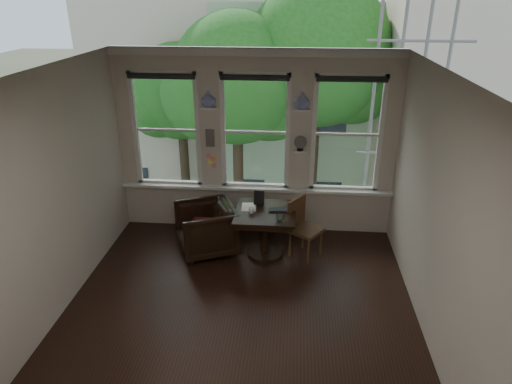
# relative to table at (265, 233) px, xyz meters

# --- Properties ---
(ground) EXTENTS (4.50, 4.50, 0.00)m
(ground) POSITION_rel_table_xyz_m (-0.23, -1.31, -0.38)
(ground) COLOR black
(ground) RESTS_ON ground
(ceiling) EXTENTS (4.50, 4.50, 0.00)m
(ceiling) POSITION_rel_table_xyz_m (-0.23, -1.31, 2.62)
(ceiling) COLOR silver
(ceiling) RESTS_ON ground
(wall_back) EXTENTS (4.50, 0.00, 4.50)m
(wall_back) POSITION_rel_table_xyz_m (-0.23, 0.94, 1.12)
(wall_back) COLOR beige
(wall_back) RESTS_ON ground
(wall_front) EXTENTS (4.50, 0.00, 4.50)m
(wall_front) POSITION_rel_table_xyz_m (-0.23, -3.56, 1.12)
(wall_front) COLOR beige
(wall_front) RESTS_ON ground
(wall_left) EXTENTS (0.00, 4.50, 4.50)m
(wall_left) POSITION_rel_table_xyz_m (-2.48, -1.31, 1.12)
(wall_left) COLOR beige
(wall_left) RESTS_ON ground
(wall_right) EXTENTS (0.00, 4.50, 4.50)m
(wall_right) POSITION_rel_table_xyz_m (2.02, -1.31, 1.12)
(wall_right) COLOR beige
(wall_right) RESTS_ON ground
(window_left) EXTENTS (1.10, 0.12, 1.90)m
(window_left) POSITION_rel_table_xyz_m (-1.68, 0.94, 1.32)
(window_left) COLOR white
(window_left) RESTS_ON ground
(window_center) EXTENTS (1.10, 0.12, 1.90)m
(window_center) POSITION_rel_table_xyz_m (-0.23, 0.94, 1.32)
(window_center) COLOR white
(window_center) RESTS_ON ground
(window_right) EXTENTS (1.10, 0.12, 1.90)m
(window_right) POSITION_rel_table_xyz_m (1.22, 0.94, 1.32)
(window_right) COLOR white
(window_right) RESTS_ON ground
(shelf_left) EXTENTS (0.26, 0.16, 0.03)m
(shelf_left) POSITION_rel_table_xyz_m (-0.96, 0.84, 1.73)
(shelf_left) COLOR white
(shelf_left) RESTS_ON ground
(shelf_right) EXTENTS (0.26, 0.16, 0.03)m
(shelf_right) POSITION_rel_table_xyz_m (0.49, 0.84, 1.73)
(shelf_right) COLOR white
(shelf_right) RESTS_ON ground
(intercom) EXTENTS (0.14, 0.06, 0.28)m
(intercom) POSITION_rel_table_xyz_m (-0.96, 0.87, 1.23)
(intercom) COLOR #59544F
(intercom) RESTS_ON ground
(sticky_notes) EXTENTS (0.16, 0.01, 0.24)m
(sticky_notes) POSITION_rel_table_xyz_m (-0.96, 0.88, 0.88)
(sticky_notes) COLOR pink
(sticky_notes) RESTS_ON ground
(desk_fan) EXTENTS (0.20, 0.20, 0.24)m
(desk_fan) POSITION_rel_table_xyz_m (0.49, 0.82, 1.16)
(desk_fan) COLOR #59544F
(desk_fan) RESTS_ON ground
(vase_left) EXTENTS (0.24, 0.24, 0.25)m
(vase_left) POSITION_rel_table_xyz_m (-0.96, 0.84, 1.86)
(vase_left) COLOR white
(vase_left) RESTS_ON shelf_left
(vase_right) EXTENTS (0.24, 0.24, 0.25)m
(vase_right) POSITION_rel_table_xyz_m (0.49, 0.84, 1.86)
(vase_right) COLOR white
(vase_right) RESTS_ON shelf_right
(table) EXTENTS (0.90, 0.90, 0.75)m
(table) POSITION_rel_table_xyz_m (0.00, 0.00, 0.00)
(table) COLOR black
(table) RESTS_ON ground
(armchair_left) EXTENTS (1.13, 1.12, 0.79)m
(armchair_left) POSITION_rel_table_xyz_m (-0.92, 0.03, 0.02)
(armchair_left) COLOR black
(armchair_left) RESTS_ON ground
(cushion_red) EXTENTS (0.45, 0.45, 0.06)m
(cushion_red) POSITION_rel_table_xyz_m (-0.92, 0.03, 0.08)
(cushion_red) COLOR maroon
(cushion_red) RESTS_ON armchair_left
(side_chair_right) EXTENTS (0.58, 0.58, 0.92)m
(side_chair_right) POSITION_rel_table_xyz_m (0.62, 0.01, 0.09)
(side_chair_right) COLOR #442D18
(side_chair_right) RESTS_ON ground
(laptop) EXTENTS (0.33, 0.21, 0.03)m
(laptop) POSITION_rel_table_xyz_m (0.22, -0.02, 0.39)
(laptop) COLOR black
(laptop) RESTS_ON table
(mug) EXTENTS (0.11, 0.11, 0.08)m
(mug) POSITION_rel_table_xyz_m (-0.20, -0.08, 0.42)
(mug) COLOR white
(mug) RESTS_ON table
(drinking_glass) EXTENTS (0.16, 0.16, 0.10)m
(drinking_glass) POSITION_rel_table_xyz_m (0.23, -0.30, 0.42)
(drinking_glass) COLOR white
(drinking_glass) RESTS_ON table
(tablet) EXTENTS (0.16, 0.08, 0.22)m
(tablet) POSITION_rel_table_xyz_m (-0.11, 0.24, 0.48)
(tablet) COLOR black
(tablet) RESTS_ON table
(papers) EXTENTS (0.23, 0.31, 0.00)m
(papers) POSITION_rel_table_xyz_m (-0.26, 0.12, 0.38)
(papers) COLOR silver
(papers) RESTS_ON table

